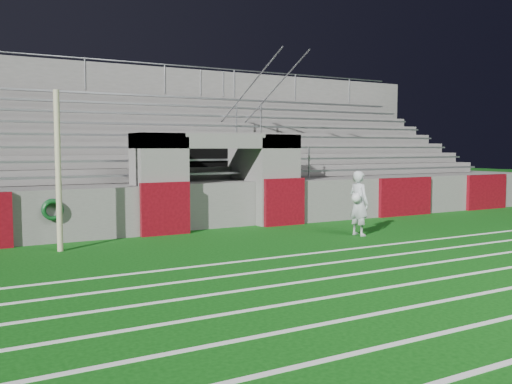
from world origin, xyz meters
TOP-DOWN VIEW (x-y plane):
  - ground at (0.00, 0.00)m, footprint 90.00×90.00m
  - field_post at (-4.58, 1.95)m, footprint 0.13×0.13m
  - field_markings at (0.00, -5.00)m, footprint 28.00×8.09m
  - stadium_structure at (0.00, 7.97)m, footprint 26.00×8.48m
  - goalkeeper_with_ball at (2.41, 0.43)m, footprint 0.53×0.62m
  - hose_coil at (-4.54, 2.93)m, footprint 0.50×0.14m

SIDE VIEW (x-z plane):
  - ground at x=0.00m, z-range 0.00..0.00m
  - field_markings at x=0.00m, z-range 0.00..0.01m
  - hose_coil at x=-4.54m, z-range 0.55..1.05m
  - goalkeeper_with_ball at x=2.41m, z-range 0.01..1.65m
  - stadium_structure at x=0.00m, z-range -1.22..4.20m
  - field_post at x=-4.58m, z-range 0.00..3.44m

